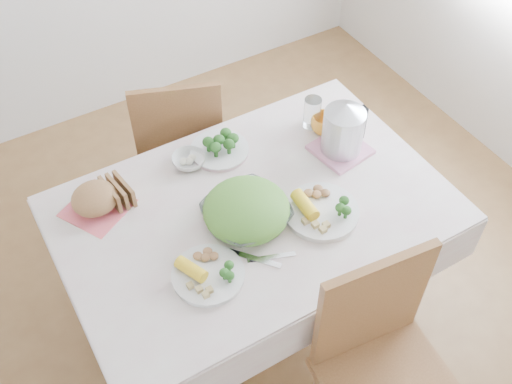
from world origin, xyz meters
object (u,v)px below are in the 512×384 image
salad_bowl (247,214)px  yellow_mug (323,124)px  dinner_plate_right (321,212)px  dining_table (254,264)px  dinner_plate_left (208,275)px  electric_kettle (343,130)px  chair_far (180,140)px

salad_bowl → yellow_mug: (0.54, 0.27, 0.01)m
salad_bowl → dinner_plate_right: bearing=-23.5°
dining_table → dinner_plate_right: (0.21, -0.16, 0.40)m
dinner_plate_left → salad_bowl: bearing=32.0°
dining_table → yellow_mug: 0.68m
electric_kettle → dining_table: bearing=167.3°
salad_bowl → electric_kettle: size_ratio=1.29×
chair_far → yellow_mug: bearing=148.6°
dinner_plate_left → dinner_plate_right: dinner_plate_right is taller
dining_table → salad_bowl: (-0.06, -0.04, 0.43)m
electric_kettle → chair_far: bearing=99.0°
chair_far → electric_kettle: size_ratio=3.92×
chair_far → dinner_plate_left: bearing=92.0°
dining_table → yellow_mug: size_ratio=12.57×
salad_bowl → yellow_mug: yellow_mug is taller
chair_far → salad_bowl: chair_far is taller
dining_table → dinner_plate_left: dinner_plate_left is taller
dinner_plate_left → electric_kettle: electric_kettle is taller
salad_bowl → dinner_plate_left: (-0.24, -0.15, -0.03)m
dining_table → electric_kettle: size_ratio=5.83×
dining_table → salad_bowl: 0.43m
chair_far → electric_kettle: (0.44, -0.71, 0.42)m
salad_bowl → dinner_plate_left: size_ratio=1.19×
dinner_plate_left → electric_kettle: bearing=20.0°
yellow_mug → electric_kettle: 0.16m
yellow_mug → chair_far: bearing=128.1°
chair_far → electric_kettle: bearing=142.5°
dining_table → dinner_plate_right: size_ratio=4.78×
chair_far → yellow_mug: 0.81m
chair_far → dinner_plate_right: size_ratio=3.21×
dinner_plate_left → electric_kettle: 0.83m
dinner_plate_right → dining_table: bearing=142.1°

